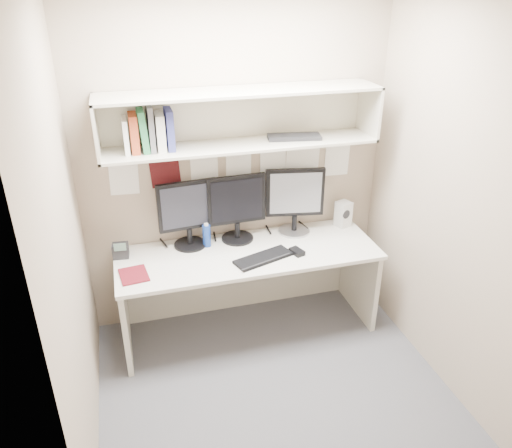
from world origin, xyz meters
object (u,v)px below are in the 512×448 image
object	(u,v)px
desk_phone	(121,250)
monitor_center	(237,206)
monitor_left	(188,212)
speaker	(343,214)
maroon_notebook	(134,275)
desk	(248,291)
monitor_right	(295,199)
keyboard	(263,258)

from	to	relation	value
desk_phone	monitor_center	bearing A→B (deg)	8.57
monitor_left	speaker	bearing A→B (deg)	-5.77
monitor_left	maroon_notebook	xyz separation A→B (m)	(-0.45, -0.34, -0.28)
monitor_center	desk_phone	world-z (taller)	monitor_center
desk	maroon_notebook	distance (m)	0.95
monitor_right	monitor_center	bearing A→B (deg)	-169.85
speaker	maroon_notebook	distance (m)	1.78
keyboard	monitor_left	bearing A→B (deg)	124.60
desk	monitor_center	world-z (taller)	monitor_center
desk	monitor_center	distance (m)	0.69
monitor_left	maroon_notebook	size ratio (longest dim) A/B	2.32
monitor_center	keyboard	size ratio (longest dim) A/B	1.20
keyboard	maroon_notebook	size ratio (longest dim) A/B	1.95
monitor_right	speaker	bearing A→B (deg)	8.95
monitor_center	monitor_right	size ratio (longest dim) A/B	0.99
maroon_notebook	monitor_left	bearing A→B (deg)	30.44
monitor_right	keyboard	size ratio (longest dim) A/B	1.22
maroon_notebook	monitor_right	bearing A→B (deg)	7.84
keyboard	desk_phone	size ratio (longest dim) A/B	3.19
monitor_left	speaker	distance (m)	1.31
monitor_left	keyboard	size ratio (longest dim) A/B	1.19
desk	maroon_notebook	bearing A→B (deg)	-171.82
monitor_left	speaker	world-z (taller)	monitor_left
desk_phone	speaker	bearing A→B (deg)	6.74
monitor_right	maroon_notebook	xyz separation A→B (m)	(-1.31, -0.34, -0.28)
desk	monitor_left	bearing A→B (deg)	152.05
speaker	keyboard	bearing A→B (deg)	-175.94
speaker	maroon_notebook	size ratio (longest dim) A/B	0.94
keyboard	maroon_notebook	xyz separation A→B (m)	(-0.94, 0.03, -0.00)
monitor_left	maroon_notebook	distance (m)	0.63
keyboard	speaker	size ratio (longest dim) A/B	2.07
monitor_left	keyboard	xyz separation A→B (m)	(0.49, -0.37, -0.27)
desk	speaker	bearing A→B (deg)	13.39
speaker	desk_phone	xyz separation A→B (m)	(-1.82, -0.04, -0.05)
desk	monitor_right	distance (m)	0.82
speaker	maroon_notebook	xyz separation A→B (m)	(-1.75, -0.33, -0.10)
desk	monitor_right	world-z (taller)	monitor_right
keyboard	monitor_center	bearing A→B (deg)	88.14
desk	keyboard	xyz separation A→B (m)	(0.08, -0.15, 0.37)
monitor_center	desk_phone	distance (m)	0.94
maroon_notebook	desk_phone	bearing A→B (deg)	97.58
monitor_left	desk_phone	size ratio (longest dim) A/B	3.78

